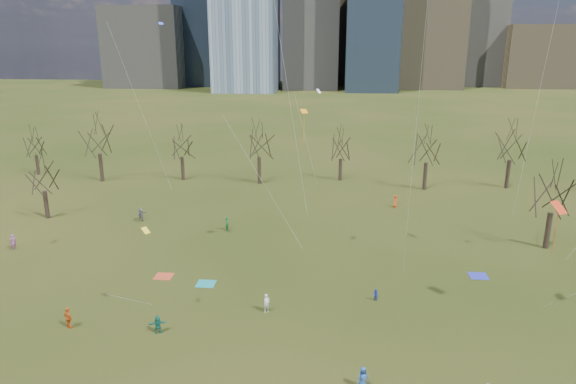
# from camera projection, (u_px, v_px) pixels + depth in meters

# --- Properties ---
(ground) EXTENTS (500.00, 500.00, 0.00)m
(ground) POSITION_uv_depth(u_px,v_px,m) (272.00, 328.00, 37.88)
(ground) COLOR black
(ground) RESTS_ON ground
(bare_tree_row) EXTENTS (113.04, 29.80, 9.50)m
(bare_tree_row) POSITION_uv_depth(u_px,v_px,m) (305.00, 148.00, 71.73)
(bare_tree_row) COLOR black
(bare_tree_row) RESTS_ON ground
(blanket_teal) EXTENTS (1.60, 1.50, 0.03)m
(blanket_teal) POSITION_uv_depth(u_px,v_px,m) (206.00, 284.00, 44.82)
(blanket_teal) COLOR teal
(blanket_teal) RESTS_ON ground
(blanket_navy) EXTENTS (1.60, 1.50, 0.03)m
(blanket_navy) POSITION_uv_depth(u_px,v_px,m) (478.00, 276.00, 46.32)
(blanket_navy) COLOR #272FB8
(blanket_navy) RESTS_ON ground
(blanket_crimson) EXTENTS (1.60, 1.50, 0.03)m
(blanket_crimson) POSITION_uv_depth(u_px,v_px,m) (164.00, 276.00, 46.24)
(blanket_crimson) COLOR #B94125
(blanket_crimson) RESTS_ON ground
(person_0) EXTENTS (0.83, 0.67, 1.46)m
(person_0) POSITION_uv_depth(u_px,v_px,m) (363.00, 378.00, 31.08)
(person_0) COLOR #224A93
(person_0) RESTS_ON ground
(person_1) EXTENTS (0.64, 0.66, 1.52)m
(person_1) POSITION_uv_depth(u_px,v_px,m) (267.00, 303.00, 39.94)
(person_1) COLOR silver
(person_1) RESTS_ON ground
(person_4) EXTENTS (1.02, 0.87, 1.64)m
(person_4) POSITION_uv_depth(u_px,v_px,m) (68.00, 318.00, 37.67)
(person_4) COLOR #D85618
(person_4) RESTS_ON ground
(person_5) EXTENTS (1.35, 0.85, 1.39)m
(person_5) POSITION_uv_depth(u_px,v_px,m) (158.00, 324.00, 37.06)
(person_5) COLOR #166758
(person_5) RESTS_ON ground
(person_7) EXTENTS (0.63, 0.73, 1.67)m
(person_7) POSITION_uv_depth(u_px,v_px,m) (13.00, 242.00, 51.97)
(person_7) COLOR #984C98
(person_7) RESTS_ON ground
(person_8) EXTENTS (0.63, 0.65, 1.05)m
(person_8) POSITION_uv_depth(u_px,v_px,m) (375.00, 295.00, 41.70)
(person_8) COLOR #2635A5
(person_8) RESTS_ON ground
(person_11) EXTENTS (1.04, 1.59, 1.64)m
(person_11) POSITION_uv_depth(u_px,v_px,m) (141.00, 214.00, 60.39)
(person_11) COLOR #5B5C60
(person_11) RESTS_ON ground
(person_12) EXTENTS (0.80, 0.94, 1.62)m
(person_12) POSITION_uv_depth(u_px,v_px,m) (395.00, 201.00, 65.46)
(person_12) COLOR #D44517
(person_12) RESTS_ON ground
(person_13) EXTENTS (0.55, 0.67, 1.57)m
(person_13) POSITION_uv_depth(u_px,v_px,m) (227.00, 224.00, 57.35)
(person_13) COLOR #197232
(person_13) RESTS_ON ground
(kites_airborne) EXTENTS (65.12, 44.89, 36.78)m
(kites_airborne) POSITION_uv_depth(u_px,v_px,m) (300.00, 110.00, 46.32)
(kites_airborne) COLOR orange
(kites_airborne) RESTS_ON ground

